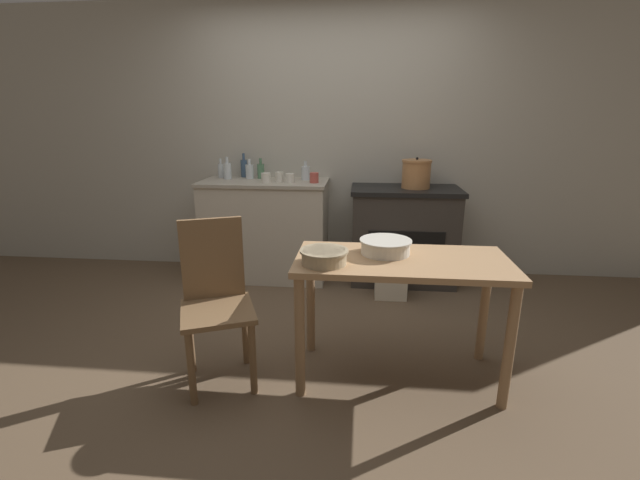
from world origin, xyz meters
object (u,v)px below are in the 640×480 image
(stove, at_px, (403,235))
(bottle_far_left, at_px, (306,173))
(mixing_bowl_small, at_px, (324,256))
(bottle_center_left, at_px, (261,171))
(work_table, at_px, (401,278))
(flour_sack, at_px, (391,274))
(chair, at_px, (216,298))
(bottle_center_right, at_px, (244,168))
(bottle_left, at_px, (250,171))
(cup_right, at_px, (314,178))
(mixing_bowl_large, at_px, (385,246))
(cup_end_right, at_px, (266,178))
(cup_far_right, at_px, (279,177))
(bottle_mid_left, at_px, (221,170))
(stock_pot, at_px, (416,174))
(bottle_center, at_px, (227,170))
(cup_mid_right, at_px, (290,178))

(stove, height_order, bottle_far_left, bottle_far_left)
(mixing_bowl_small, bearing_deg, bottle_center_left, 112.78)
(work_table, relative_size, flour_sack, 2.85)
(chair, distance_m, mixing_bowl_small, 0.69)
(chair, bearing_deg, bottle_center_right, 77.27)
(bottle_left, relative_size, bottle_center_left, 0.98)
(mixing_bowl_small, distance_m, cup_right, 1.67)
(mixing_bowl_large, bearing_deg, cup_end_right, 125.88)
(bottle_far_left, height_order, cup_far_right, bottle_far_left)
(bottle_center_right, height_order, cup_right, bottle_center_right)
(bottle_far_left, xyz_separation_m, cup_far_right, (-0.23, -0.12, -0.02))
(stove, bearing_deg, bottle_mid_left, 175.45)
(stove, xyz_separation_m, flour_sack, (-0.13, -0.43, -0.24))
(mixing_bowl_large, height_order, mixing_bowl_small, mixing_bowl_large)
(mixing_bowl_large, relative_size, bottle_left, 1.60)
(stock_pot, relative_size, bottle_center_right, 1.20)
(stock_pot, bearing_deg, bottle_far_left, 175.63)
(stock_pot, distance_m, bottle_far_left, 1.02)
(flour_sack, bearing_deg, bottle_center_right, 155.94)
(bottle_left, distance_m, bottle_center, 0.21)
(bottle_center_right, bearing_deg, cup_end_right, -48.86)
(stove, distance_m, cup_right, 0.99)
(bottle_far_left, distance_m, cup_mid_right, 0.22)
(mixing_bowl_small, relative_size, bottle_left, 1.41)
(stove, bearing_deg, cup_right, -173.16)
(stock_pot, relative_size, mixing_bowl_small, 1.05)
(flour_sack, xyz_separation_m, bottle_center_right, (-1.43, 0.64, 0.82))
(mixing_bowl_small, xyz_separation_m, bottle_mid_left, (-1.18, 1.88, 0.22))
(bottle_left, distance_m, bottle_center_left, 0.11)
(stove, distance_m, flour_sack, 0.51)
(bottle_center_left, bearing_deg, flour_sack, -24.06)
(bottle_left, relative_size, bottle_center, 0.89)
(mixing_bowl_small, bearing_deg, cup_end_right, 112.79)
(mixing_bowl_large, bearing_deg, chair, -169.35)
(bottle_mid_left, bearing_deg, stock_pot, -4.41)
(stove, bearing_deg, bottle_center_left, 174.85)
(flour_sack, height_order, cup_mid_right, cup_mid_right)
(work_table, height_order, cup_end_right, cup_end_right)
(chair, bearing_deg, bottle_center_left, 71.98)
(bottle_center_right, distance_m, cup_mid_right, 0.60)
(stock_pot, bearing_deg, cup_far_right, -177.92)
(bottle_center_right, xyz_separation_m, cup_end_right, (0.29, -0.33, -0.05))
(bottle_left, bearing_deg, stock_pot, -3.72)
(bottle_mid_left, height_order, cup_far_right, bottle_mid_left)
(work_table, xyz_separation_m, bottle_far_left, (-0.77, 1.69, 0.38))
(bottle_center, bearing_deg, flour_sack, -17.49)
(bottle_far_left, bearing_deg, cup_mid_right, -122.25)
(stove, distance_m, chair, 2.10)
(mixing_bowl_large, relative_size, cup_right, 3.31)
(bottle_left, relative_size, cup_end_right, 2.18)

